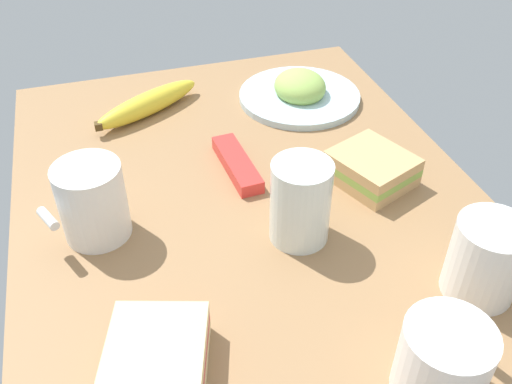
{
  "coord_description": "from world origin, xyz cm",
  "views": [
    {
      "loc": [
        56.07,
        -17.24,
        51.94
      ],
      "look_at": [
        0.0,
        0.0,
        5.0
      ],
      "focal_mm": 39.72,
      "sensor_mm": 36.0,
      "label": 1
    }
  ],
  "objects_px": {
    "coffee_mug_milky": "(92,201)",
    "sandwich_main": "(372,168)",
    "plate_of_food": "(300,92)",
    "coffee_mug_spare": "(443,361)",
    "coffee_mug_black": "(486,259)",
    "snack_bar": "(239,164)",
    "glass_of_milk": "(300,205)",
    "banana": "(148,104)",
    "sandwich_side": "(157,358)"
  },
  "relations": [
    {
      "from": "coffee_mug_milky",
      "to": "banana",
      "type": "height_order",
      "value": "coffee_mug_milky"
    },
    {
      "from": "sandwich_side",
      "to": "glass_of_milk",
      "type": "relative_size",
      "value": 1.19
    },
    {
      "from": "plate_of_food",
      "to": "coffee_mug_spare",
      "type": "bearing_deg",
      "value": -7.34
    },
    {
      "from": "sandwich_side",
      "to": "glass_of_milk",
      "type": "xyz_separation_m",
      "value": [
        -0.15,
        0.21,
        0.03
      ]
    },
    {
      "from": "coffee_mug_spare",
      "to": "sandwich_side",
      "type": "bearing_deg",
      "value": -111.08
    },
    {
      "from": "plate_of_food",
      "to": "coffee_mug_milky",
      "type": "bearing_deg",
      "value": -55.99
    },
    {
      "from": "coffee_mug_spare",
      "to": "glass_of_milk",
      "type": "bearing_deg",
      "value": -168.39
    },
    {
      "from": "plate_of_food",
      "to": "coffee_mug_spare",
      "type": "relative_size",
      "value": 1.93
    },
    {
      "from": "sandwich_main",
      "to": "snack_bar",
      "type": "xyz_separation_m",
      "value": [
        -0.08,
        -0.17,
        -0.01
      ]
    },
    {
      "from": "coffee_mug_black",
      "to": "banana",
      "type": "bearing_deg",
      "value": -149.2
    },
    {
      "from": "coffee_mug_spare",
      "to": "sandwich_side",
      "type": "distance_m",
      "value": 0.27
    },
    {
      "from": "plate_of_food",
      "to": "coffee_mug_spare",
      "type": "height_order",
      "value": "coffee_mug_spare"
    },
    {
      "from": "glass_of_milk",
      "to": "banana",
      "type": "xyz_separation_m",
      "value": [
        -0.36,
        -0.14,
        -0.03
      ]
    },
    {
      "from": "plate_of_food",
      "to": "sandwich_side",
      "type": "distance_m",
      "value": 0.58
    },
    {
      "from": "sandwich_main",
      "to": "snack_bar",
      "type": "distance_m",
      "value": 0.19
    },
    {
      "from": "sandwich_main",
      "to": "glass_of_milk",
      "type": "relative_size",
      "value": 1.21
    },
    {
      "from": "glass_of_milk",
      "to": "banana",
      "type": "distance_m",
      "value": 0.39
    },
    {
      "from": "plate_of_food",
      "to": "coffee_mug_milky",
      "type": "relative_size",
      "value": 1.98
    },
    {
      "from": "plate_of_food",
      "to": "snack_bar",
      "type": "relative_size",
      "value": 1.57
    },
    {
      "from": "coffee_mug_milky",
      "to": "sandwich_main",
      "type": "height_order",
      "value": "coffee_mug_milky"
    },
    {
      "from": "sandwich_main",
      "to": "sandwich_side",
      "type": "xyz_separation_m",
      "value": [
        0.23,
        -0.34,
        -0.0
      ]
    },
    {
      "from": "plate_of_food",
      "to": "glass_of_milk",
      "type": "xyz_separation_m",
      "value": [
        0.33,
        -0.12,
        0.03
      ]
    },
    {
      "from": "banana",
      "to": "snack_bar",
      "type": "height_order",
      "value": "banana"
    },
    {
      "from": "glass_of_milk",
      "to": "sandwich_side",
      "type": "bearing_deg",
      "value": -54.21
    },
    {
      "from": "plate_of_food",
      "to": "coffee_mug_spare",
      "type": "distance_m",
      "value": 0.58
    },
    {
      "from": "glass_of_milk",
      "to": "banana",
      "type": "relative_size",
      "value": 0.55
    },
    {
      "from": "coffee_mug_milky",
      "to": "sandwich_side",
      "type": "xyz_separation_m",
      "value": [
        0.23,
        0.04,
        -0.03
      ]
    },
    {
      "from": "coffee_mug_milky",
      "to": "sandwich_side",
      "type": "relative_size",
      "value": 0.82
    },
    {
      "from": "glass_of_milk",
      "to": "snack_bar",
      "type": "bearing_deg",
      "value": -168.12
    },
    {
      "from": "sandwich_side",
      "to": "banana",
      "type": "bearing_deg",
      "value": 172.48
    },
    {
      "from": "coffee_mug_black",
      "to": "glass_of_milk",
      "type": "height_order",
      "value": "glass_of_milk"
    },
    {
      "from": "coffee_mug_spare",
      "to": "banana",
      "type": "bearing_deg",
      "value": -162.72
    },
    {
      "from": "coffee_mug_milky",
      "to": "snack_bar",
      "type": "height_order",
      "value": "coffee_mug_milky"
    },
    {
      "from": "sandwich_main",
      "to": "banana",
      "type": "relative_size",
      "value": 0.67
    },
    {
      "from": "snack_bar",
      "to": "banana",
      "type": "bearing_deg",
      "value": -156.34
    },
    {
      "from": "sandwich_main",
      "to": "banana",
      "type": "height_order",
      "value": "sandwich_main"
    },
    {
      "from": "coffee_mug_milky",
      "to": "plate_of_food",
      "type": "bearing_deg",
      "value": 124.01
    },
    {
      "from": "plate_of_food",
      "to": "sandwich_side",
      "type": "height_order",
      "value": "plate_of_food"
    },
    {
      "from": "coffee_mug_milky",
      "to": "snack_bar",
      "type": "bearing_deg",
      "value": 110.68
    },
    {
      "from": "sandwich_side",
      "to": "glass_of_milk",
      "type": "height_order",
      "value": "glass_of_milk"
    },
    {
      "from": "coffee_mug_black",
      "to": "snack_bar",
      "type": "bearing_deg",
      "value": -147.21
    },
    {
      "from": "coffee_mug_black",
      "to": "coffee_mug_spare",
      "type": "height_order",
      "value": "coffee_mug_black"
    },
    {
      "from": "coffee_mug_spare",
      "to": "sandwich_main",
      "type": "height_order",
      "value": "coffee_mug_spare"
    },
    {
      "from": "coffee_mug_milky",
      "to": "snack_bar",
      "type": "relative_size",
      "value": 0.8
    },
    {
      "from": "glass_of_milk",
      "to": "plate_of_food",
      "type": "bearing_deg",
      "value": 159.3
    },
    {
      "from": "coffee_mug_black",
      "to": "coffee_mug_milky",
      "type": "relative_size",
      "value": 0.97
    },
    {
      "from": "coffee_mug_black",
      "to": "sandwich_side",
      "type": "relative_size",
      "value": 0.79
    },
    {
      "from": "coffee_mug_milky",
      "to": "banana",
      "type": "bearing_deg",
      "value": 159.0
    },
    {
      "from": "sandwich_main",
      "to": "snack_bar",
      "type": "bearing_deg",
      "value": -115.57
    },
    {
      "from": "plate_of_food",
      "to": "coffee_mug_spare",
      "type": "xyz_separation_m",
      "value": [
        0.58,
        -0.07,
        0.03
      ]
    }
  ]
}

